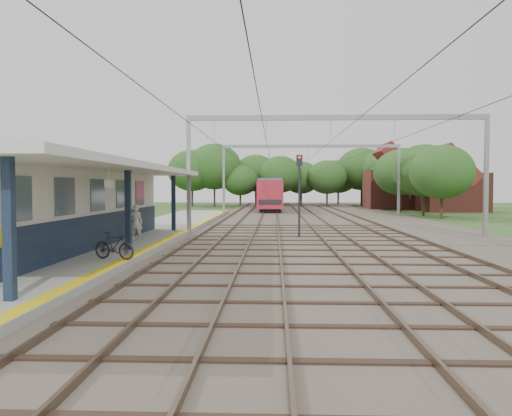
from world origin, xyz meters
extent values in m
plane|color=#2D4C1E|center=(0.00, 0.00, 0.00)|extent=(160.00, 160.00, 0.00)
cube|color=#473D33|center=(4.00, 30.00, 0.05)|extent=(18.00, 90.00, 0.10)
cube|color=gray|center=(-7.50, 14.00, 0.17)|extent=(5.00, 52.00, 0.35)
cube|color=yellow|center=(-5.25, 14.00, 0.35)|extent=(0.45, 52.00, 0.01)
cube|color=beige|center=(-8.90, 7.00, 2.05)|extent=(3.20, 18.00, 3.40)
cube|color=#0F1C31|center=(-7.28, 7.00, 1.05)|extent=(0.06, 18.00, 1.40)
cube|color=slate|center=(-7.27, 7.00, 2.55)|extent=(0.05, 16.00, 1.30)
cube|color=yellow|center=(-7.18, -1.00, 1.55)|extent=(0.18, 0.38, 0.50)
cube|color=#0F1C31|center=(-5.90, -3.00, 1.95)|extent=(0.22, 0.22, 3.20)
cube|color=#0F1C31|center=(-5.90, 6.00, 1.95)|extent=(0.22, 0.22, 3.20)
cube|color=#0F1C31|center=(-5.90, 15.00, 1.95)|extent=(0.22, 0.22, 3.20)
cube|color=silver|center=(-7.80, 6.00, 3.67)|extent=(6.40, 20.00, 0.24)
cube|color=white|center=(-6.00, 4.00, 3.00)|extent=(0.06, 0.85, 0.26)
cube|color=brown|center=(-4.22, 30.00, 0.17)|extent=(0.07, 88.00, 0.15)
cube|color=brown|center=(-2.78, 30.00, 0.17)|extent=(0.07, 88.00, 0.15)
cube|color=brown|center=(-1.22, 30.00, 0.17)|extent=(0.07, 88.00, 0.15)
cube|color=brown|center=(0.22, 30.00, 0.17)|extent=(0.07, 88.00, 0.15)
cube|color=brown|center=(2.48, 30.00, 0.17)|extent=(0.07, 88.00, 0.15)
cube|color=brown|center=(3.92, 30.00, 0.17)|extent=(0.07, 88.00, 0.15)
cube|color=brown|center=(6.08, 30.00, 0.17)|extent=(0.07, 88.00, 0.15)
cube|color=brown|center=(7.52, 30.00, 0.17)|extent=(0.07, 88.00, 0.15)
cube|color=gray|center=(-5.00, 15.00, 3.50)|extent=(0.22, 0.22, 7.00)
cube|color=gray|center=(12.00, 15.00, 3.50)|extent=(0.22, 0.22, 7.00)
cube|color=gray|center=(3.50, 15.00, 6.85)|extent=(17.00, 0.20, 0.30)
cube|color=gray|center=(-5.00, 35.00, 3.50)|extent=(0.22, 0.22, 7.00)
cube|color=gray|center=(12.00, 35.00, 3.50)|extent=(0.22, 0.22, 7.00)
cube|color=gray|center=(3.50, 35.00, 6.85)|extent=(17.00, 0.20, 0.30)
cylinder|color=black|center=(-3.50, 30.00, 5.50)|extent=(0.02, 88.00, 0.02)
cylinder|color=black|center=(-0.50, 30.00, 5.50)|extent=(0.02, 88.00, 0.02)
cylinder|color=black|center=(3.20, 30.00, 5.50)|extent=(0.02, 88.00, 0.02)
cylinder|color=black|center=(6.80, 30.00, 5.50)|extent=(0.02, 88.00, 0.02)
cylinder|color=#382619|center=(-10.00, 61.00, 1.44)|extent=(0.28, 0.28, 2.88)
ellipsoid|color=#214217|center=(-10.00, 61.00, 4.96)|extent=(6.72, 6.72, 5.76)
cylinder|color=#382619|center=(-4.00, 63.00, 1.26)|extent=(0.28, 0.28, 2.52)
ellipsoid|color=#214217|center=(-4.00, 63.00, 4.34)|extent=(5.88, 5.88, 5.04)
cylinder|color=#382619|center=(2.00, 60.00, 1.62)|extent=(0.28, 0.28, 3.24)
ellipsoid|color=#214217|center=(2.00, 60.00, 5.58)|extent=(7.56, 7.56, 6.48)
cylinder|color=#382619|center=(8.00, 62.00, 1.35)|extent=(0.28, 0.28, 2.70)
ellipsoid|color=#214217|center=(8.00, 62.00, 4.65)|extent=(6.30, 6.30, 5.40)
cylinder|color=#382619|center=(14.50, 38.00, 1.26)|extent=(0.28, 0.28, 2.52)
ellipsoid|color=#214217|center=(14.50, 38.00, 4.34)|extent=(5.88, 5.88, 5.04)
cylinder|color=#382619|center=(15.00, 54.00, 1.44)|extent=(0.28, 0.28, 2.88)
ellipsoid|color=#214217|center=(15.00, 54.00, 4.96)|extent=(6.72, 6.72, 5.76)
cube|color=brown|center=(21.00, 46.00, 2.25)|extent=(7.00, 6.00, 4.50)
cube|color=maroon|center=(21.00, 46.00, 5.40)|extent=(4.99, 6.12, 4.99)
cube|color=brown|center=(16.00, 52.00, 2.50)|extent=(8.00, 6.00, 5.00)
cube|color=maroon|center=(16.00, 52.00, 5.90)|extent=(5.52, 6.12, 5.52)
imported|color=beige|center=(-6.56, 9.43, 1.20)|extent=(0.69, 0.52, 1.70)
imported|color=black|center=(-5.60, 3.30, 0.83)|extent=(1.66, 0.91, 0.96)
cube|color=black|center=(-0.50, 47.28, 0.32)|extent=(2.26, 16.11, 0.44)
cube|color=#A31829|center=(-0.50, 47.28, 2.08)|extent=(2.82, 17.51, 3.05)
cube|color=black|center=(-0.50, 47.28, 2.39)|extent=(2.86, 16.11, 0.88)
cube|color=slate|center=(-0.50, 47.28, 3.72)|extent=(2.60, 17.51, 0.28)
cube|color=black|center=(-0.50, 65.39, 0.32)|extent=(2.26, 16.11, 0.44)
cube|color=#A31829|center=(-0.50, 65.39, 2.08)|extent=(2.82, 17.51, 3.05)
cube|color=black|center=(-0.50, 65.39, 2.39)|extent=(2.86, 16.11, 0.88)
cube|color=slate|center=(-0.50, 65.39, 3.72)|extent=(2.60, 17.51, 0.28)
cylinder|color=black|center=(1.35, 13.80, 2.13)|extent=(0.14, 0.14, 4.25)
cube|color=black|center=(1.35, 13.80, 4.35)|extent=(0.34, 0.24, 0.58)
sphere|color=red|center=(1.35, 13.70, 4.50)|extent=(0.15, 0.15, 0.15)
camera|label=1|loc=(-0.02, -13.80, 2.88)|focal=35.00mm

